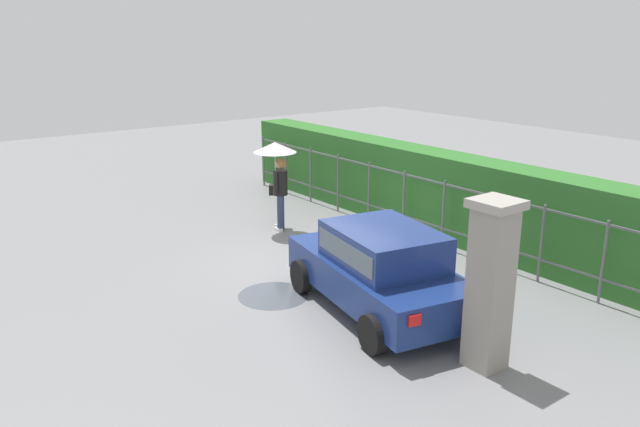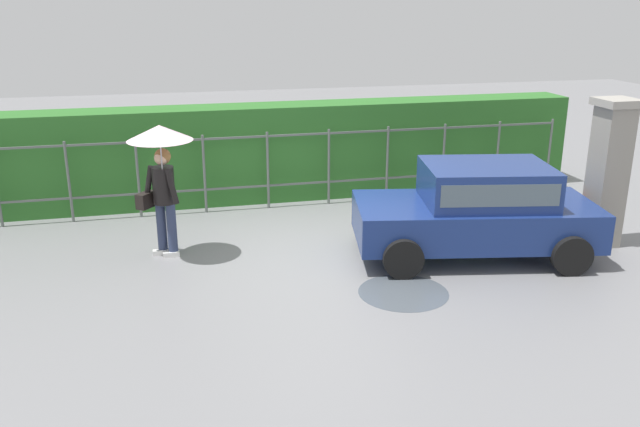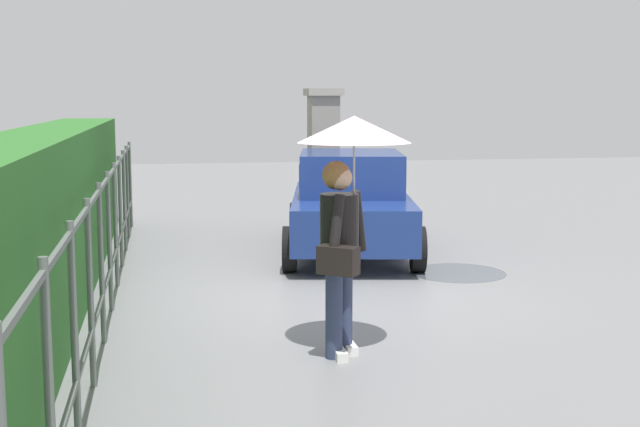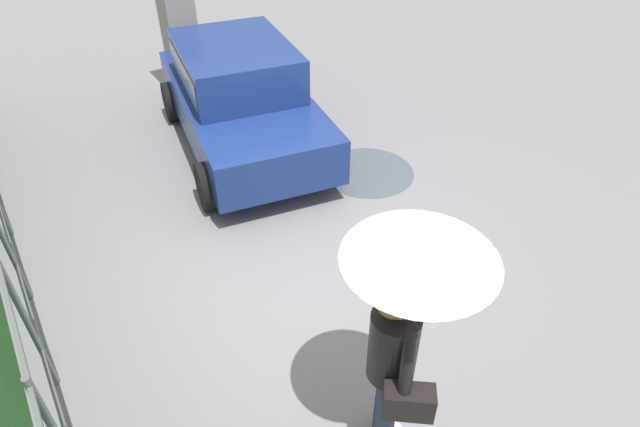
# 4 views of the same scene
# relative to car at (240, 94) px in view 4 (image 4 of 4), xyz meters

# --- Properties ---
(ground_plane) EXTENTS (40.00, 40.00, 0.00)m
(ground_plane) POSITION_rel_car_xyz_m (-2.40, 0.61, -0.80)
(ground_plane) COLOR slate
(car) EXTENTS (3.95, 2.41, 1.48)m
(car) POSITION_rel_car_xyz_m (0.00, 0.00, 0.00)
(car) COLOR navy
(car) RESTS_ON ground
(pedestrian) EXTENTS (0.99, 0.99, 2.11)m
(pedestrian) POSITION_rel_car_xyz_m (-4.77, 1.10, 0.78)
(pedestrian) COLOR #2D3856
(pedestrian) RESTS_ON ground
(gate_pillar) EXTENTS (0.60, 0.60, 2.42)m
(gate_pillar) POSITION_rel_car_xyz_m (2.22, -0.02, 0.44)
(gate_pillar) COLOR gray
(gate_pillar) RESTS_ON ground
(fence_section) EXTENTS (12.14, 0.05, 1.50)m
(fence_section) POSITION_rel_car_xyz_m (-2.80, 3.25, 0.02)
(fence_section) COLOR #59605B
(fence_section) RESTS_ON ground
(puddle_near) EXTENTS (1.26, 1.26, 0.00)m
(puddle_near) POSITION_rel_car_xyz_m (-1.61, -1.07, -0.80)
(puddle_near) COLOR #4C545B
(puddle_near) RESTS_ON ground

